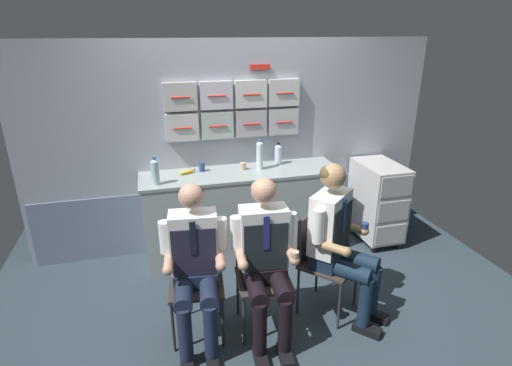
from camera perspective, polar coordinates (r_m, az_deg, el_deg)
ground at (r=3.53m, az=2.49°, el=-18.68°), size 4.80×4.80×0.04m
galley_bulkhead at (r=4.21m, az=-2.88°, el=4.85°), size 4.20×0.14×2.15m
galley_counter at (r=4.16m, az=-1.97°, el=-4.29°), size 1.98×0.53×0.91m
service_trolley at (r=4.62m, az=16.75°, el=-2.28°), size 0.40×0.65×0.88m
folding_chair_left at (r=3.18m, az=-8.50°, el=-11.77°), size 0.44×0.45×0.85m
crew_member_left at (r=2.96m, az=-8.65°, el=-10.91°), size 0.48×0.62×1.24m
folding_chair_right at (r=3.20m, az=0.77°, el=-11.26°), size 0.43×0.44×0.85m
crew_member_right at (r=2.98m, az=1.38°, el=-10.19°), size 0.49×0.62×1.25m
folding_chair_by_counter at (r=3.39m, az=8.86°, el=-9.55°), size 0.56×0.56×0.85m
crew_member_by_counter at (r=3.24m, az=11.61°, el=-7.30°), size 0.66×0.68×1.29m
water_bottle_blue_cap at (r=4.19m, az=3.15°, el=4.09°), size 0.07×0.07×0.23m
sparkling_bottle_green at (r=3.74m, az=-14.05°, el=1.57°), size 0.07×0.07×0.26m
water_bottle_short at (r=4.02m, az=0.54°, el=3.96°), size 0.07×0.07×0.31m
paper_cup_tan at (r=4.05m, az=-1.84°, el=2.42°), size 0.06×0.06×0.07m
coffee_cup_spare at (r=4.03m, az=-7.65°, el=2.29°), size 0.06×0.06×0.09m
snack_banana at (r=3.98m, az=-9.72°, el=1.56°), size 0.17×0.10×0.04m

